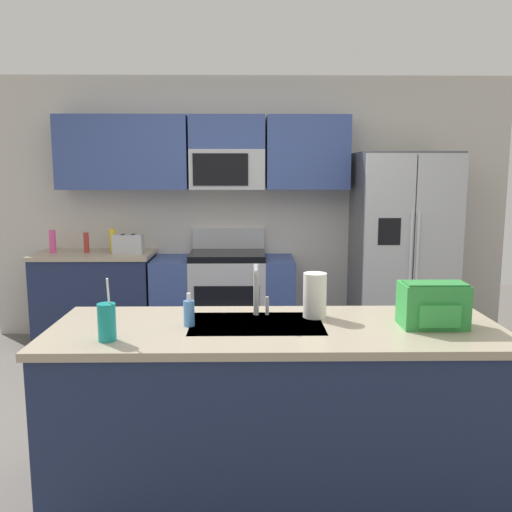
% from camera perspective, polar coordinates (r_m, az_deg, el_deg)
% --- Properties ---
extents(ground_plane, '(9.00, 9.00, 0.00)m').
position_cam_1_polar(ground_plane, '(3.79, -0.44, -17.35)').
color(ground_plane, '#66605B').
rests_on(ground_plane, ground).
extents(kitchen_wall_unit, '(5.20, 0.43, 2.60)m').
position_cam_1_polar(kitchen_wall_unit, '(5.49, -2.10, 6.76)').
color(kitchen_wall_unit, beige).
rests_on(kitchen_wall_unit, ground).
extents(back_counter, '(1.12, 0.63, 0.90)m').
position_cam_1_polar(back_counter, '(5.54, -16.38, -4.23)').
color(back_counter, '#1E2A4D').
rests_on(back_counter, ground).
extents(range_oven, '(1.36, 0.61, 1.10)m').
position_cam_1_polar(range_oven, '(5.35, -3.36, -4.44)').
color(range_oven, '#B7BABF').
rests_on(range_oven, ground).
extents(refrigerator, '(0.90, 0.76, 1.85)m').
position_cam_1_polar(refrigerator, '(5.39, 15.04, 0.58)').
color(refrigerator, '#4C4F54').
rests_on(refrigerator, ground).
extents(island_counter, '(2.28, 0.82, 0.90)m').
position_cam_1_polar(island_counter, '(2.93, 2.09, -15.74)').
color(island_counter, '#1E2A4D').
rests_on(island_counter, ground).
extents(toaster, '(0.28, 0.16, 0.18)m').
position_cam_1_polar(toaster, '(5.32, -13.23, 1.25)').
color(toaster, '#B7BABF').
rests_on(toaster, back_counter).
extents(pepper_mill, '(0.05, 0.05, 0.19)m').
position_cam_1_polar(pepper_mill, '(5.47, -17.35, 1.35)').
color(pepper_mill, '#B2332D').
rests_on(pepper_mill, back_counter).
extents(bottle_pink, '(0.06, 0.06, 0.22)m').
position_cam_1_polar(bottle_pink, '(5.57, -20.53, 1.45)').
color(bottle_pink, '#EA4C93').
rests_on(bottle_pink, back_counter).
extents(bottle_yellow, '(0.06, 0.06, 0.22)m').
position_cam_1_polar(bottle_yellow, '(5.45, -14.79, 1.60)').
color(bottle_yellow, yellow).
rests_on(bottle_yellow, back_counter).
extents(sink_faucet, '(0.08, 0.21, 0.28)m').
position_cam_1_polar(sink_faucet, '(2.92, 0.14, -3.13)').
color(sink_faucet, '#B7BABF').
rests_on(sink_faucet, island_counter).
extents(drink_cup_teal, '(0.08, 0.08, 0.30)m').
position_cam_1_polar(drink_cup_teal, '(2.61, -15.36, -6.67)').
color(drink_cup_teal, teal).
rests_on(drink_cup_teal, island_counter).
extents(soap_dispenser, '(0.06, 0.06, 0.17)m').
position_cam_1_polar(soap_dispenser, '(2.78, -7.04, -5.92)').
color(soap_dispenser, '#4C8CD8').
rests_on(soap_dispenser, island_counter).
extents(paper_towel_roll, '(0.12, 0.12, 0.24)m').
position_cam_1_polar(paper_towel_roll, '(2.93, 6.18, -4.11)').
color(paper_towel_roll, white).
rests_on(paper_towel_roll, island_counter).
extents(backpack, '(0.32, 0.22, 0.23)m').
position_cam_1_polar(backpack, '(2.88, 18.07, -4.80)').
color(backpack, green).
rests_on(backpack, island_counter).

